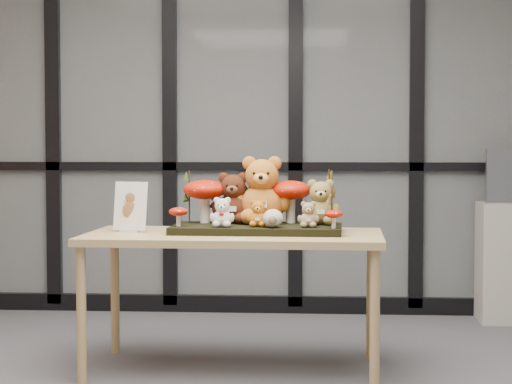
# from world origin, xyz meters

# --- Properties ---
(room_shell) EXTENTS (5.00, 5.00, 5.00)m
(room_shell) POSITION_xyz_m (0.00, 0.00, 1.68)
(room_shell) COLOR #AAA7A0
(room_shell) RESTS_ON floor
(glass_partition) EXTENTS (4.90, 0.06, 2.78)m
(glass_partition) POSITION_xyz_m (-0.00, 2.47, 1.42)
(glass_partition) COLOR #2D383F
(glass_partition) RESTS_ON floor
(display_table) EXTENTS (1.59, 0.83, 0.74)m
(display_table) POSITION_xyz_m (0.17, 0.77, 0.67)
(display_table) COLOR tan
(display_table) RESTS_ON floor
(diorama_tray) EXTENTS (0.91, 0.48, 0.04)m
(diorama_tray) POSITION_xyz_m (0.29, 0.82, 0.76)
(diorama_tray) COLOR black
(diorama_tray) RESTS_ON display_table
(bear_pooh_yellow) EXTENTS (0.32, 0.29, 0.40)m
(bear_pooh_yellow) POSITION_xyz_m (0.31, 0.94, 0.98)
(bear_pooh_yellow) COLOR #C16C20
(bear_pooh_yellow) RESTS_ON diorama_tray
(bear_brown_medium) EXTENTS (0.24, 0.22, 0.31)m
(bear_brown_medium) POSITION_xyz_m (0.15, 0.94, 0.93)
(bear_brown_medium) COLOR #411A0D
(bear_brown_medium) RESTS_ON diorama_tray
(bear_tan_back) EXTENTS (0.21, 0.19, 0.27)m
(bear_tan_back) POSITION_xyz_m (0.63, 0.88, 0.91)
(bear_tan_back) COLOR olive
(bear_tan_back) RESTS_ON diorama_tray
(bear_small_yellow) EXTENTS (0.12, 0.11, 0.16)m
(bear_small_yellow) POSITION_xyz_m (0.30, 0.73, 0.85)
(bear_small_yellow) COLOR #C76C16
(bear_small_yellow) RESTS_ON diorama_tray
(bear_white_bow) EXTENTS (0.13, 0.12, 0.17)m
(bear_white_bow) POSITION_xyz_m (0.11, 0.70, 0.86)
(bear_white_bow) COLOR white
(bear_white_bow) RESTS_ON diorama_tray
(bear_beige_small) EXTENTS (0.12, 0.11, 0.15)m
(bear_beige_small) POSITION_xyz_m (0.56, 0.72, 0.85)
(bear_beige_small) COLOR #A28759
(bear_beige_small) RESTS_ON diorama_tray
(plush_cream_hedgehog) EXTENTS (0.08, 0.08, 0.11)m
(plush_cream_hedgehog) POSITION_xyz_m (0.38, 0.68, 0.83)
(plush_cream_hedgehog) COLOR beige
(plush_cream_hedgehog) RESTS_ON diorama_tray
(mushroom_back_left) EXTENTS (0.24, 0.24, 0.26)m
(mushroom_back_left) POSITION_xyz_m (-0.01, 0.94, 0.91)
(mushroom_back_left) COLOR #A71505
(mushroom_back_left) RESTS_ON diorama_tray
(mushroom_back_right) EXTENTS (0.23, 0.23, 0.26)m
(mushroom_back_right) POSITION_xyz_m (0.46, 0.97, 0.90)
(mushroom_back_right) COLOR #A71505
(mushroom_back_right) RESTS_ON diorama_tray
(mushroom_front_left) EXTENTS (0.10, 0.10, 0.11)m
(mushroom_front_left) POSITION_xyz_m (-0.12, 0.72, 0.83)
(mushroom_front_left) COLOR #A71505
(mushroom_front_left) RESTS_ON diorama_tray
(mushroom_front_right) EXTENTS (0.10, 0.10, 0.11)m
(mushroom_front_right) POSITION_xyz_m (0.69, 0.66, 0.83)
(mushroom_front_right) COLOR #A71505
(mushroom_front_right) RESTS_ON diorama_tray
(sprig_green_far_left) EXTENTS (0.05, 0.05, 0.29)m
(sprig_green_far_left) POSITION_xyz_m (-0.10, 0.95, 0.92)
(sprig_green_far_left) COLOR #1B330B
(sprig_green_far_left) RESTS_ON diorama_tray
(sprig_green_mid_left) EXTENTS (0.05, 0.05, 0.21)m
(sprig_green_mid_left) POSITION_xyz_m (0.04, 1.00, 0.88)
(sprig_green_mid_left) COLOR #1B330B
(sprig_green_mid_left) RESTS_ON diorama_tray
(sprig_dry_far_right) EXTENTS (0.05, 0.05, 0.30)m
(sprig_dry_far_right) POSITION_xyz_m (0.67, 0.91, 0.92)
(sprig_dry_far_right) COLOR brown
(sprig_dry_far_right) RESTS_ON diorama_tray
(sprig_dry_mid_right) EXTENTS (0.05, 0.05, 0.20)m
(sprig_dry_mid_right) POSITION_xyz_m (0.69, 0.79, 0.87)
(sprig_dry_mid_right) COLOR brown
(sprig_dry_mid_right) RESTS_ON diorama_tray
(sprig_green_centre) EXTENTS (0.05, 0.05, 0.21)m
(sprig_green_centre) POSITION_xyz_m (0.23, 1.00, 0.88)
(sprig_green_centre) COLOR #1B330B
(sprig_green_centre) RESTS_ON diorama_tray
(sign_holder) EXTENTS (0.19, 0.09, 0.27)m
(sign_holder) POSITION_xyz_m (-0.40, 0.80, 0.86)
(sign_holder) COLOR silver
(sign_holder) RESTS_ON display_table
(label_card) EXTENTS (0.09, 0.03, 0.00)m
(label_card) POSITION_xyz_m (0.21, 0.45, 0.74)
(label_card) COLOR white
(label_card) RESTS_ON display_table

